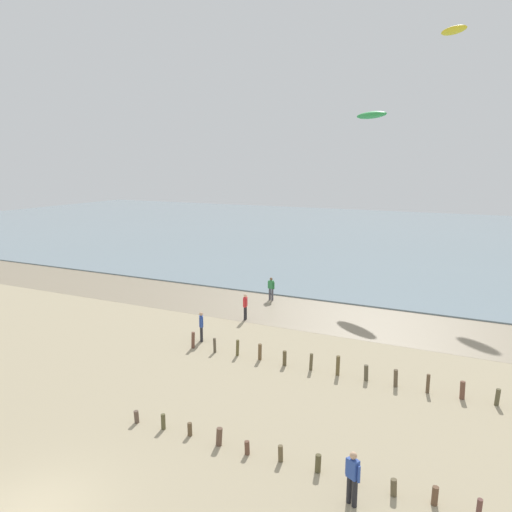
{
  "coord_description": "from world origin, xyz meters",
  "views": [
    {
      "loc": [
        11.27,
        -8.44,
        10.01
      ],
      "look_at": [
        1.77,
        11.22,
        5.83
      ],
      "focal_mm": 34.52,
      "sensor_mm": 36.0,
      "label": 1
    }
  ],
  "objects_px": {
    "person_mid_beach": "(271,288)",
    "kite_aloft_5": "(371,115)",
    "kite_aloft_0": "(454,30)",
    "person_by_waterline": "(245,306)",
    "person_right_flank": "(201,326)",
    "person_trailing_behind": "(353,477)"
  },
  "relations": [
    {
      "from": "person_right_flank",
      "to": "kite_aloft_5",
      "type": "xyz_separation_m",
      "value": [
        4.64,
        19.41,
        12.9
      ]
    },
    {
      "from": "person_trailing_behind",
      "to": "kite_aloft_5",
      "type": "bearing_deg",
      "value": 102.82
    },
    {
      "from": "person_mid_beach",
      "to": "kite_aloft_5",
      "type": "relative_size",
      "value": 0.48
    },
    {
      "from": "person_by_waterline",
      "to": "person_trailing_behind",
      "type": "distance_m",
      "value": 17.83
    },
    {
      "from": "person_trailing_behind",
      "to": "person_by_waterline",
      "type": "bearing_deg",
      "value": 127.2
    },
    {
      "from": "person_by_waterline",
      "to": "person_trailing_behind",
      "type": "bearing_deg",
      "value": -52.8
    },
    {
      "from": "person_by_waterline",
      "to": "person_mid_beach",
      "type": "bearing_deg",
      "value": 94.23
    },
    {
      "from": "person_mid_beach",
      "to": "person_right_flank",
      "type": "relative_size",
      "value": 1.0
    },
    {
      "from": "person_trailing_behind",
      "to": "kite_aloft_5",
      "type": "distance_m",
      "value": 32.47
    },
    {
      "from": "kite_aloft_0",
      "to": "kite_aloft_5",
      "type": "xyz_separation_m",
      "value": [
        -5.22,
        -8.03,
        -7.78
      ]
    },
    {
      "from": "person_mid_beach",
      "to": "person_by_waterline",
      "type": "distance_m",
      "value": 4.91
    },
    {
      "from": "person_mid_beach",
      "to": "person_by_waterline",
      "type": "relative_size",
      "value": 1.0
    },
    {
      "from": "person_mid_beach",
      "to": "person_by_waterline",
      "type": "xyz_separation_m",
      "value": [
        0.36,
        -4.9,
        0.0
      ]
    },
    {
      "from": "person_right_flank",
      "to": "kite_aloft_0",
      "type": "relative_size",
      "value": 0.58
    },
    {
      "from": "person_mid_beach",
      "to": "kite_aloft_0",
      "type": "xyz_separation_m",
      "value": [
        9.75,
        17.99,
        20.69
      ]
    },
    {
      "from": "person_by_waterline",
      "to": "person_right_flank",
      "type": "distance_m",
      "value": 4.58
    },
    {
      "from": "person_by_waterline",
      "to": "person_right_flank",
      "type": "xyz_separation_m",
      "value": [
        -0.47,
        -4.55,
        0.0
      ]
    },
    {
      "from": "person_right_flank",
      "to": "person_trailing_behind",
      "type": "xyz_separation_m",
      "value": [
        11.25,
        -9.65,
        0.0
      ]
    },
    {
      "from": "person_mid_beach",
      "to": "person_by_waterline",
      "type": "height_order",
      "value": "same"
    },
    {
      "from": "person_mid_beach",
      "to": "kite_aloft_0",
      "type": "distance_m",
      "value": 29.1
    },
    {
      "from": "kite_aloft_0",
      "to": "person_trailing_behind",
      "type": "bearing_deg",
      "value": 131.77
    },
    {
      "from": "kite_aloft_0",
      "to": "person_right_flank",
      "type": "bearing_deg",
      "value": 109.86
    }
  ]
}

